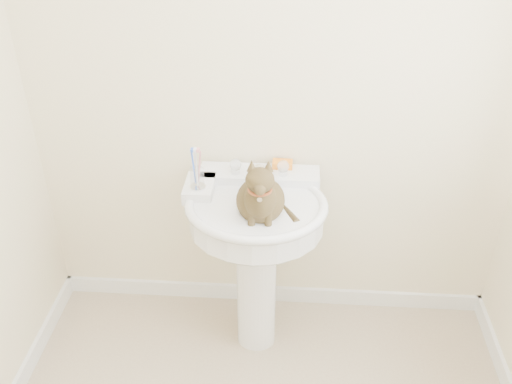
# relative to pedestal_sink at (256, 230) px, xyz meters

# --- Properties ---
(wall_back) EXTENTS (2.20, 0.00, 2.50)m
(wall_back) POSITION_rel_pedestal_sink_xyz_m (0.05, 0.29, 0.58)
(wall_back) COLOR beige
(wall_back) RESTS_ON ground
(baseboard_back) EXTENTS (2.20, 0.02, 0.09)m
(baseboard_back) POSITION_rel_pedestal_sink_xyz_m (0.05, 0.28, -0.62)
(baseboard_back) COLOR white
(baseboard_back) RESTS_ON floor
(pedestal_sink) EXTENTS (0.62, 0.61, 0.85)m
(pedestal_sink) POSITION_rel_pedestal_sink_xyz_m (0.00, 0.00, 0.00)
(pedestal_sink) COLOR white
(pedestal_sink) RESTS_ON floor
(faucet) EXTENTS (0.28, 0.12, 0.14)m
(faucet) POSITION_rel_pedestal_sink_xyz_m (0.00, 0.15, 0.22)
(faucet) COLOR silver
(faucet) RESTS_ON pedestal_sink
(soap_bar) EXTENTS (0.09, 0.06, 0.03)m
(soap_bar) POSITION_rel_pedestal_sink_xyz_m (0.10, 0.24, 0.20)
(soap_bar) COLOR orange
(soap_bar) RESTS_ON pedestal_sink
(toothbrush_cup) EXTENTS (0.07, 0.07, 0.18)m
(toothbrush_cup) POSITION_rel_pedestal_sink_xyz_m (-0.25, 0.04, 0.23)
(toothbrush_cup) COLOR silver
(toothbrush_cup) RESTS_ON pedestal_sink
(cat) EXTENTS (0.22, 0.27, 0.40)m
(cat) POSITION_rel_pedestal_sink_xyz_m (0.02, -0.08, 0.22)
(cat) COLOR #483A1C
(cat) RESTS_ON pedestal_sink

